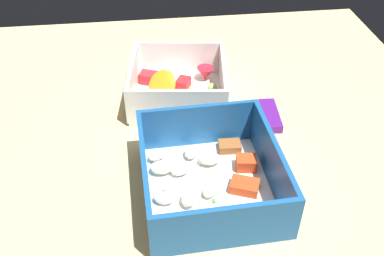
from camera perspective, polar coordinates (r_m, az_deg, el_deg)
table_surface at (r=61.60cm, az=-0.52°, el=-2.70°), size 80.00×80.00×2.00cm
pasta_container at (r=53.04cm, az=2.17°, el=-6.52°), size 18.28×16.46×6.82cm
fruit_bowl at (r=68.49cm, az=-1.72°, el=5.40°), size 16.07×16.09×6.16cm
candy_bar at (r=65.91cm, az=10.06°, el=1.61°), size 7.16×2.91×1.20cm
paper_cup_liner at (r=78.68cm, az=2.36°, el=9.18°), size 3.69×3.69×1.82cm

